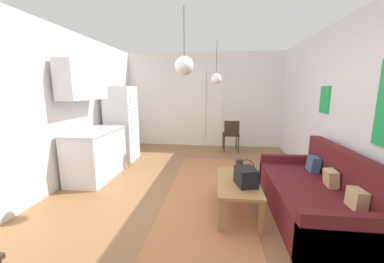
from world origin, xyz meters
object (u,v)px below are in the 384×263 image
couch (317,196)px  coffee_table (238,184)px  accent_chair (231,134)px  handbag (246,176)px  pendant_lamp_near (184,66)px  pendant_lamp_far (216,79)px  refrigerator (122,124)px  bamboo_vase (239,167)px

couch → coffee_table: (-1.00, -0.01, 0.11)m
accent_chair → handbag: bearing=86.1°
pendant_lamp_near → pendant_lamp_far: (0.39, 1.95, -0.08)m
refrigerator → pendant_lamp_far: (2.13, 0.01, 0.99)m
couch → accent_chair: (-0.93, 3.01, 0.21)m
refrigerator → pendant_lamp_near: bearing=-48.0°
accent_chair → pendant_lamp_near: pendant_lamp_near is taller
refrigerator → pendant_lamp_near: size_ratio=2.03×
pendant_lamp_far → handbag: bearing=-79.3°
pendant_lamp_near → bamboo_vase: bearing=6.2°
coffee_table → pendant_lamp_far: bearing=99.2°
couch → pendant_lamp_near: pendant_lamp_near is taller
bamboo_vase → refrigerator: (-2.49, 1.86, 0.28)m
coffee_table → handbag: size_ratio=3.03×
couch → bamboo_vase: 1.03m
couch → bamboo_vase: bearing=169.4°
refrigerator → pendant_lamp_near: (1.75, -1.94, 1.07)m
couch → refrigerator: 4.06m
pendant_lamp_near → accent_chair: bearing=74.8°
bamboo_vase → handbag: bamboo_vase is taller
accent_chair → bamboo_vase: bearing=84.9°
bamboo_vase → pendant_lamp_near: (-0.74, -0.08, 1.35)m
coffee_table → refrigerator: bearing=140.2°
couch → accent_chair: 3.16m
coffee_table → couch: bearing=0.5°
couch → pendant_lamp_far: pendant_lamp_far is taller
couch → bamboo_vase: (-0.98, 0.18, 0.29)m
couch → handbag: 0.97m
accent_chair → pendant_lamp_far: size_ratio=0.92×
accent_chair → pendant_lamp_far: pendant_lamp_far is taller
bamboo_vase → handbag: size_ratio=1.33×
handbag → refrigerator: (-2.55, 2.19, 0.29)m
accent_chair → couch: bearing=103.1°
bamboo_vase → pendant_lamp_near: size_ratio=0.55×
coffee_table → accent_chair: 3.02m
pendant_lamp_far → couch: bearing=-57.0°
handbag → refrigerator: bearing=139.3°
accent_chair → pendant_lamp_near: bearing=70.7°
accent_chair → pendant_lamp_near: 3.33m
refrigerator → pendant_lamp_far: pendant_lamp_far is taller
bamboo_vase → pendant_lamp_near: bearing=-173.8°
couch → accent_chair: couch is taller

